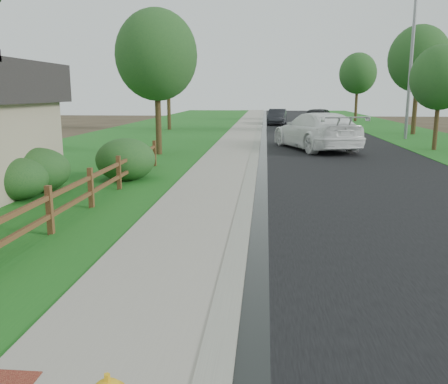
# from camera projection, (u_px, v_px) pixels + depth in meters

# --- Properties ---
(road) EXTENTS (8.00, 90.00, 0.02)m
(road) POSITION_uv_depth(u_px,v_px,m) (311.00, 131.00, 38.44)
(road) COLOR black
(road) RESTS_ON ground
(curb) EXTENTS (0.40, 90.00, 0.12)m
(curb) POSITION_uv_depth(u_px,v_px,m) (259.00, 130.00, 38.79)
(curb) COLOR gray
(curb) RESTS_ON ground
(wet_gutter) EXTENTS (0.50, 90.00, 0.00)m
(wet_gutter) POSITION_uv_depth(u_px,v_px,m) (264.00, 130.00, 38.76)
(wet_gutter) COLOR black
(wet_gutter) RESTS_ON road
(sidewalk) EXTENTS (2.20, 90.00, 0.10)m
(sidewalk) POSITION_uv_depth(u_px,v_px,m) (243.00, 130.00, 38.90)
(sidewalk) COLOR gray
(sidewalk) RESTS_ON ground
(grass_strip) EXTENTS (1.60, 90.00, 0.06)m
(grass_strip) POSITION_uv_depth(u_px,v_px,m) (220.00, 130.00, 39.06)
(grass_strip) COLOR #1A5C1B
(grass_strip) RESTS_ON ground
(lawn_near) EXTENTS (9.00, 90.00, 0.04)m
(lawn_near) POSITION_uv_depth(u_px,v_px,m) (158.00, 129.00, 39.51)
(lawn_near) COLOR #1A5C1B
(lawn_near) RESTS_ON ground
(verge_far) EXTENTS (6.00, 90.00, 0.04)m
(verge_far) POSITION_uv_depth(u_px,v_px,m) (398.00, 131.00, 37.85)
(verge_far) COLOR #1A5C1B
(verge_far) RESTS_ON ground
(ranch_fence) EXTENTS (0.12, 16.92, 1.10)m
(ranch_fence) POSITION_uv_depth(u_px,v_px,m) (72.00, 196.00, 11.12)
(ranch_fence) COLOR #482718
(ranch_fence) RESTS_ON ground
(white_suv) EXTENTS (4.83, 7.32, 1.97)m
(white_suv) POSITION_uv_depth(u_px,v_px,m) (316.00, 131.00, 25.30)
(white_suv) COLOR white
(white_suv) RESTS_ON road
(dark_car_mid) EXTENTS (3.84, 5.65, 1.78)m
(dark_car_mid) POSITION_uv_depth(u_px,v_px,m) (319.00, 118.00, 40.44)
(dark_car_mid) COLOR black
(dark_car_mid) RESTS_ON road
(dark_car_far) EXTENTS (2.01, 4.65, 1.49)m
(dark_car_far) POSITION_uv_depth(u_px,v_px,m) (277.00, 117.00, 45.28)
(dark_car_far) COLOR black
(dark_car_far) RESTS_ON road
(streetlight) EXTENTS (2.32, 0.57, 10.08)m
(streetlight) POSITION_uv_depth(u_px,v_px,m) (409.00, 49.00, 29.99)
(streetlight) COLOR gray
(streetlight) RESTS_ON ground
(shrub_b) EXTENTS (2.11, 2.11, 1.20)m
(shrub_b) POSITION_uv_depth(u_px,v_px,m) (17.00, 179.00, 13.41)
(shrub_b) COLOR #17421F
(shrub_b) RESTS_ON ground
(shrub_c) EXTENTS (2.40, 2.40, 1.47)m
(shrub_c) POSITION_uv_depth(u_px,v_px,m) (126.00, 160.00, 16.35)
(shrub_c) COLOR #17421F
(shrub_c) RESTS_ON ground
(shrub_d) EXTENTS (2.42, 2.42, 1.37)m
(shrub_d) POSITION_uv_depth(u_px,v_px,m) (36.00, 170.00, 14.39)
(shrub_d) COLOR #17421F
(shrub_d) RESTS_ON ground
(tree_near_left) EXTENTS (3.88, 3.88, 6.88)m
(tree_near_left) POSITION_uv_depth(u_px,v_px,m) (156.00, 55.00, 22.34)
(tree_near_left) COLOR #372216
(tree_near_left) RESTS_ON ground
(tree_near_right) EXTENTS (3.02, 3.02, 5.43)m
(tree_near_right) POSITION_uv_depth(u_px,v_px,m) (440.00, 78.00, 24.35)
(tree_near_right) COLOR #372216
(tree_near_right) RESTS_ON ground
(tree_mid_left) EXTENTS (3.97, 3.97, 7.10)m
(tree_mid_left) POSITION_uv_depth(u_px,v_px,m) (168.00, 69.00, 38.06)
(tree_mid_left) COLOR #372216
(tree_mid_left) RESTS_ON ground
(tree_mid_right) EXTENTS (4.26, 4.26, 7.72)m
(tree_mid_right) POSITION_uv_depth(u_px,v_px,m) (419.00, 59.00, 33.53)
(tree_mid_right) COLOR #372216
(tree_mid_right) RESTS_ON ground
(tree_far_right) EXTENTS (3.88, 3.88, 7.15)m
(tree_far_right) POSITION_uv_depth(u_px,v_px,m) (358.00, 74.00, 49.70)
(tree_far_right) COLOR #372216
(tree_far_right) RESTS_ON ground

